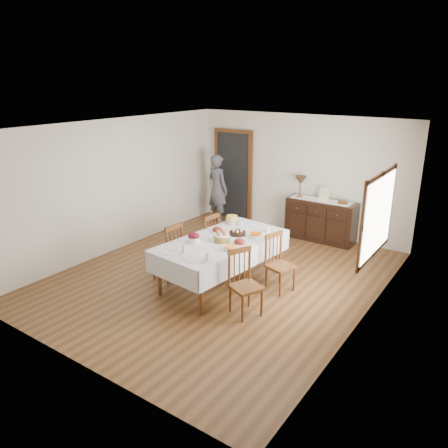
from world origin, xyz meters
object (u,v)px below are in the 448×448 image
Objects in this scene: dining_table at (222,245)px; chair_right_far at (279,262)px; person at (218,187)px; sideboard at (321,220)px; chair_left_near at (169,251)px; chair_right_near at (244,282)px; table_lamp at (301,181)px; chair_left_far at (207,239)px.

chair_right_far reaches higher than dining_table.
chair_right_far is at bearing 155.20° from person.
person is at bearing -174.20° from sideboard.
dining_table is 1.38× the size of person.
chair_left_near reaches higher than sideboard.
sideboard is (-0.30, 3.53, -0.06)m from chair_right_near.
dining_table is 2.98m from sideboard.
chair_left_near is 0.58× the size of person.
chair_right_far is 0.65× the size of sideboard.
sideboard is at bearing 160.69° from chair_left_near.
dining_table is 5.24× the size of table_lamp.
chair_left_far is 0.57× the size of person.
sideboard is 3.19× the size of table_lamp.
chair_right_near is 0.67× the size of sideboard.
sideboard is (1.22, 2.43, -0.06)m from chair_left_far.
chair_left_near is 0.86m from chair_left_far.
chair_right_near is 3.54m from sideboard.
chair_right_near is at bearing -30.03° from dining_table.
chair_left_near reaches higher than chair_right_near.
person is at bearing -143.52° from chair_left_far.
table_lamp is (-0.86, 2.55, 0.75)m from chair_right_far.
chair_left_far is 0.68× the size of sideboard.
chair_right_near is at bearing -166.37° from chair_right_far.
chair_left_far is 2.56m from person.
chair_left_far is 1.57m from chair_right_far.
person reaches higher than chair_right_far.
chair_left_far reaches higher than chair_right_near.
chair_left_near reaches higher than chair_left_far.
person is (-1.30, 2.17, 0.37)m from chair_left_far.
chair_right_near is at bearing 59.48° from chair_left_far.
table_lamp reaches higher than chair_left_near.
dining_table is 3.32m from person.
table_lamp is (0.88, 3.25, 0.73)m from chair_left_near.
chair_right_near is 0.97m from chair_right_far.
sideboard is at bearing 29.48° from chair_right_near.
dining_table is at bearing -100.47° from sideboard.
person reaches higher than chair_left_near.
person is (-2.87, 2.31, 0.39)m from chair_right_far.
dining_table is 1.05m from chair_right_near.
chair_left_near is 3.24m from person.
chair_left_near is at bearing -105.09° from table_lamp.
table_lamp reaches higher than chair_right_far.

